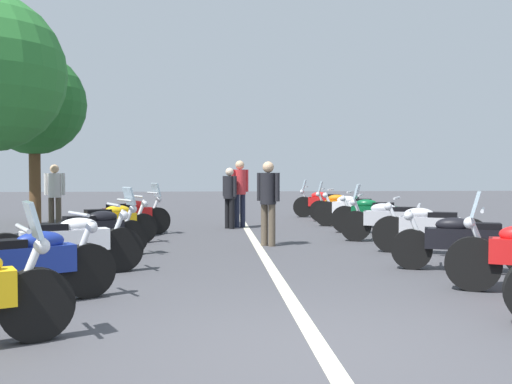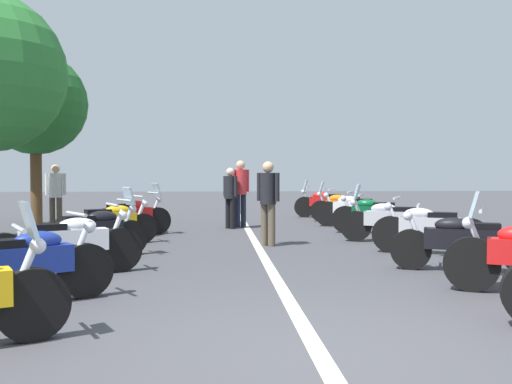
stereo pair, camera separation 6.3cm
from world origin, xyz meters
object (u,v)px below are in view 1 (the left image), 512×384
Objects in this scene: motorcycle_left_row_2 at (67,244)px; motorcycle_right_row_7 at (342,206)px; motorcycle_right_row_2 at (465,241)px; roadside_tree_1 at (34,104)px; motorcycle_right_row_5 at (373,214)px; motorcycle_right_row_6 at (353,210)px; bystander_1 at (230,193)px; motorcycle_left_row_3 at (94,231)px; motorcycle_left_row_4 at (110,223)px; bystander_0 at (268,197)px; motorcycle_right_row_8 at (324,203)px; bystander_3 at (240,188)px; motorcycle_left_row_5 at (129,216)px; motorcycle_right_row_4 at (391,220)px; motorcycle_left_row_1 at (25,264)px; motorcycle_right_row_3 at (428,228)px; bystander_2 at (55,192)px.

motorcycle_right_row_7 reaches higher than motorcycle_left_row_2.
roadside_tree_1 is at bearing -22.82° from motorcycle_right_row_2.
motorcycle_right_row_5 is 1.66m from motorcycle_right_row_6.
bystander_1 reaches higher than motorcycle_right_row_2.
motorcycle_right_row_6 is at bearing 25.19° from motorcycle_left_row_2.
motorcycle_left_row_3 is at bearing 53.29° from motorcycle_right_row_5.
bystander_0 is at bearing -35.39° from motorcycle_left_row_4.
bystander_3 is (-3.10, 2.87, 0.57)m from motorcycle_right_row_8.
motorcycle_left_row_2 is 1.68m from motorcycle_left_row_3.
motorcycle_right_row_7 is at bearing 1.91° from motorcycle_left_row_5.
bystander_1 is at bearing 28.13° from motorcycle_right_row_6.
motorcycle_right_row_6 is at bearing -64.94° from motorcycle_right_row_5.
motorcycle_left_row_5 reaches higher than motorcycle_right_row_7.
motorcycle_left_row_5 is 5.83m from motorcycle_right_row_4.
motorcycle_right_row_6 is 1.25× the size of bystander_1.
motorcycle_right_row_7 is at bearing -68.55° from motorcycle_right_row_4.
bystander_0 is at bearing -28.84° from motorcycle_right_row_2.
motorcycle_left_row_2 is 7.79m from motorcycle_right_row_5.
motorcycle_left_row_3 reaches higher than motorcycle_left_row_1.
motorcycle_right_row_4 is at bearing -28.98° from motorcycle_left_row_4.
motorcycle_left_row_3 reaches higher than motorcycle_right_row_6.
motorcycle_left_row_4 is at bearing 38.60° from motorcycle_right_row_5.
motorcycle_left_row_2 is 1.04× the size of motorcycle_right_row_6.
motorcycle_left_row_2 is 8.93m from motorcycle_right_row_6.
motorcycle_left_row_2 is 0.42× the size of roadside_tree_1.
motorcycle_right_row_7 is (3.37, -5.72, -0.00)m from motorcycle_left_row_5.
motorcycle_left_row_5 is 5.72m from motorcycle_right_row_5.
motorcycle_left_row_3 is 8.11m from roadside_tree_1.
motorcycle_right_row_3 is 1.18× the size of bystander_1.
motorcycle_left_row_1 is 1.09× the size of bystander_2.
motorcycle_right_row_4 is 10.56m from roadside_tree_1.
bystander_3 reaches higher than motorcycle_right_row_4.
motorcycle_left_row_1 is 0.90× the size of motorcycle_right_row_8.
motorcycle_right_row_4 is 1.22× the size of bystander_0.
motorcycle_right_row_4 is at bearing 114.24° from motorcycle_right_row_6.
motorcycle_left_row_3 is 3.41m from motorcycle_left_row_5.
motorcycle_right_row_3 is 5.10m from motorcycle_right_row_6.
motorcycle_left_row_3 is at bearing -156.11° from roadside_tree_1.
motorcycle_right_row_2 is at bearing -129.02° from bystander_2.
motorcycle_right_row_3 is at bearing -8.21° from motorcycle_left_row_2.
motorcycle_right_row_5 is 3.71m from bystander_1.
motorcycle_right_row_3 is 0.96× the size of motorcycle_right_row_7.
bystander_2 reaches higher than motorcycle_left_row_1.
motorcycle_right_row_8 is (8.39, -5.59, 0.02)m from motorcycle_left_row_3.
roadside_tree_1 is at bearing 103.35° from motorcycle_left_row_5.
motorcycle_right_row_7 is 1.17× the size of bystander_2.
motorcycle_right_row_8 is at bearing 13.51° from motorcycle_left_row_5.
roadside_tree_1 is (0.13, 8.87, 2.94)m from motorcycle_right_row_7.
motorcycle_right_row_4 is at bearing 10.40° from motorcycle_left_row_1.
roadside_tree_1 reaches higher than bystander_3.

